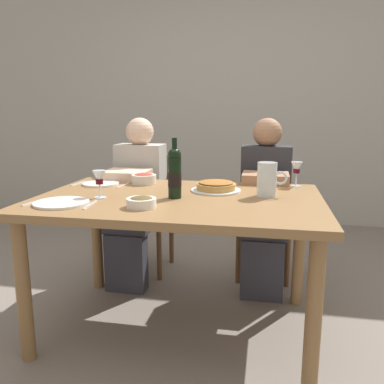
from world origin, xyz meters
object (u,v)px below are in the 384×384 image
wine_bottle (175,173)px  olive_bowl (141,202)px  baked_tart (216,186)px  water_pitcher (267,181)px  dinner_plate_right_setting (61,203)px  diner_left (136,195)px  dining_table (179,214)px  chair_right (265,208)px  wine_glass_right_diner (297,169)px  diner_right (265,199)px  salad_bowl (144,178)px  dinner_plate_left_setting (101,184)px  chair_left (147,204)px  wine_glass_left_diner (99,179)px

wine_bottle → olive_bowl: (-0.11, -0.23, -0.10)m
baked_tart → water_pitcher: bearing=-16.0°
dinner_plate_right_setting → diner_left: (0.07, 0.90, -0.15)m
dining_table → dinner_plate_right_setting: size_ratio=5.63×
baked_tart → chair_right: 0.84m
wine_glass_right_diner → diner_right: (-0.18, 0.26, -0.25)m
dinner_plate_right_setting → chair_right: size_ratio=0.31×
salad_bowl → diner_right: size_ratio=0.13×
dinner_plate_right_setting → dinner_plate_left_setting: bearing=92.6°
chair_left → water_pitcher: bearing=141.1°
salad_bowl → diner_left: size_ratio=0.13×
salad_bowl → wine_bottle: bearing=-52.2°
dining_table → water_pitcher: water_pitcher is taller
wine_glass_right_diner → chair_left: wine_glass_right_diner is taller
dining_table → wine_glass_left_diner: (-0.40, -0.10, 0.19)m
dinner_plate_left_setting → dining_table: bearing=-24.7°
water_pitcher → dinner_plate_left_setting: water_pitcher is taller
baked_tart → diner_right: 0.59m
water_pitcher → wine_glass_right_diner: water_pitcher is taller
dinner_plate_left_setting → diner_left: (0.10, 0.38, -0.15)m
baked_tart → salad_bowl: (-0.47, 0.15, 0.01)m
water_pitcher → wine_glass_left_diner: bearing=-166.6°
dinner_plate_left_setting → diner_right: size_ratio=0.19×
wine_glass_left_diner → diner_left: bearing=94.3°
wine_glass_left_diner → diner_right: 1.18m
chair_left → diner_right: (0.90, -0.19, 0.12)m
chair_left → salad_bowl: bearing=107.2°
chair_left → diner_left: 0.26m
chair_left → chair_right: 0.90m
wine_glass_left_diner → chair_left: bearing=93.0°
dining_table → salad_bowl: salad_bowl is taller
olive_bowl → chair_right: chair_right is taller
wine_glass_right_diner → chair_left: bearing=157.5°
dinner_plate_right_setting → diner_right: diner_right is taller
salad_bowl → chair_left: (-0.15, 0.53, -0.30)m
salad_bowl → dinner_plate_left_setting: 0.27m
wine_glass_right_diner → dinner_plate_left_setting: wine_glass_right_diner is taller
water_pitcher → wine_glass_right_diner: 0.36m
wine_bottle → wine_glass_right_diner: 0.79m
wine_glass_left_diner → diner_right: bearing=42.8°
salad_bowl → water_pitcher: bearing=-17.1°
wine_bottle → diner_right: size_ratio=0.27×
wine_glass_right_diner → dining_table: bearing=-146.3°
wine_glass_left_diner → dinner_plate_right_setting: size_ratio=0.54×
olive_bowl → salad_bowl: bearing=106.5°
dining_table → baked_tart: bearing=46.0°
dining_table → wine_glass_left_diner: size_ratio=10.35×
wine_glass_left_diner → baked_tart: bearing=26.4°
wine_glass_left_diner → diner_right: size_ratio=0.12×
dining_table → water_pitcher: 0.50m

